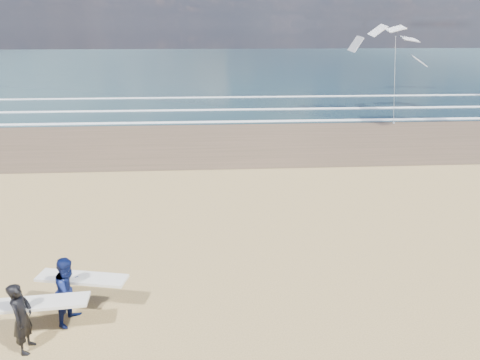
{
  "coord_description": "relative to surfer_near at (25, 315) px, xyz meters",
  "views": [
    {
      "loc": [
        2.92,
        -7.96,
        6.74
      ],
      "look_at": [
        3.8,
        6.0,
        1.63
      ],
      "focal_mm": 32.0,
      "sensor_mm": 36.0,
      "label": 1
    }
  ],
  "objects": [
    {
      "name": "surfer_far",
      "position": [
        0.69,
        0.93,
        0.0
      ],
      "size": [
        2.26,
        1.31,
        1.69
      ],
      "color": "#0D1749",
      "rests_on": "ground"
    },
    {
      "name": "foam_breakers",
      "position": [
        21.22,
        28.15,
        -0.8
      ],
      "size": [
        220.0,
        11.7,
        0.05
      ],
      "color": "white",
      "rests_on": "ground"
    },
    {
      "name": "surfer_near",
      "position": [
        0.0,
        0.0,
        0.0
      ],
      "size": [
        2.23,
        1.0,
        1.66
      ],
      "color": "black",
      "rests_on": "ground"
    },
    {
      "name": "ocean",
      "position": [
        21.22,
        72.05,
        -0.84
      ],
      "size": [
        220.0,
        100.0,
        0.02
      ],
      "primitive_type": "cube",
      "color": "#172B32",
      "rests_on": "ground"
    },
    {
      "name": "wet_sand_strip",
      "position": [
        21.22,
        18.05,
        -0.85
      ],
      "size": [
        220.0,
        12.0,
        0.01
      ],
      "primitive_type": "cube",
      "color": "brown",
      "rests_on": "ground"
    },
    {
      "name": "kite_1",
      "position": [
        17.81,
        24.42,
        3.55
      ],
      "size": [
        6.31,
        4.79,
        7.64
      ],
      "color": "slate",
      "rests_on": "ground"
    }
  ]
}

